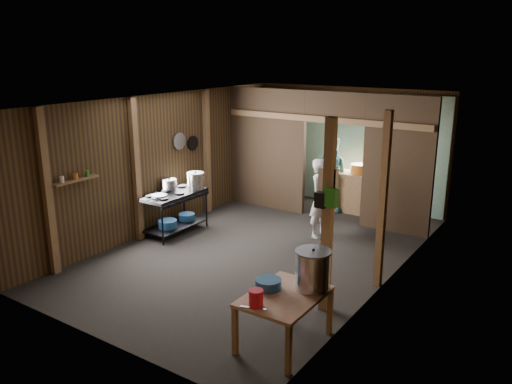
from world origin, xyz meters
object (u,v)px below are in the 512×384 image
Objects in this scene: stock_pot at (313,271)px; cook at (321,198)px; pink_bucket at (256,298)px; yellow_tub at (359,169)px; prep_table at (284,319)px; stove_pot_large at (196,181)px; gas_range at (174,213)px.

cook is at bearing 115.32° from stock_pot.
cook reaches higher than stock_pot.
yellow_tub is (-1.20, 5.69, 0.21)m from pink_bucket.
cook reaches higher than prep_table.
cook reaches higher than pink_bucket.
stove_pot_large is at bearing 148.62° from stock_pot.
gas_range is at bearing 122.64° from cook.
prep_table is 0.73× the size of cook.
stove_pot_large is 1.72× the size of pink_bucket.
prep_table is 4.44m from stove_pot_large.
cook is (-1.51, 3.18, -0.13)m from stock_pot.
gas_range is at bearing -127.25° from yellow_tub.
stove_pot_large is 4.56m from pink_bucket.
prep_table is at bearing -75.96° from yellow_tub.
stove_pot_large is 0.95× the size of yellow_tub.
prep_table is 0.60m from pink_bucket.
stock_pot is 0.34× the size of cook.
yellow_tub is (2.39, 3.14, 0.55)m from gas_range.
stove_pot_large reaches higher than gas_range.
stove_pot_large is 0.23× the size of cook.
pink_bucket is at bearing -113.03° from stock_pot.
yellow_tub is at bearing 52.75° from gas_range.
pink_bucket is (3.59, -2.55, 0.34)m from gas_range.
gas_range is 0.91× the size of cook.
stove_pot_large is at bearing 143.70° from prep_table.
stock_pot is at bearing 59.87° from prep_table.
stock_pot is (3.90, -1.81, 0.48)m from gas_range.
prep_table is (3.71, -2.14, -0.08)m from gas_range.
pink_bucket is at bearing -106.82° from prep_table.
stove_pot_large reaches higher than prep_table.
yellow_tub is (-1.51, 4.95, 0.08)m from stock_pot.
stove_pot_large is (0.17, 0.46, 0.55)m from gas_range.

